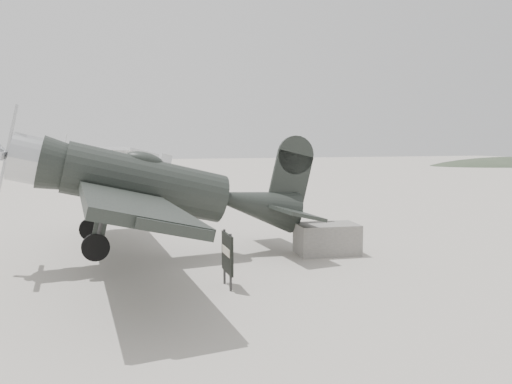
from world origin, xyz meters
TOP-DOWN VIEW (x-y plane):
  - ground at (0.00, 0.00)m, footprint 160.00×160.00m
  - lowwing_monoplane at (-4.78, -1.43)m, footprint 8.47×11.77m
  - highwing_monoplane at (-4.87, 22.18)m, footprint 8.38×11.49m
  - equipment_block at (-0.09, -2.19)m, footprint 1.88×1.30m
  - sign_board at (-3.74, -4.56)m, footprint 0.09×0.89m

SIDE VIEW (x-z plane):
  - ground at x=0.00m, z-range 0.00..0.00m
  - equipment_block at x=-0.09m, z-range 0.00..0.88m
  - sign_board at x=-3.74m, z-range 0.13..1.40m
  - lowwing_monoplane at x=-4.78m, z-range 0.11..3.92m
  - highwing_monoplane at x=-4.87m, z-range 0.42..3.72m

